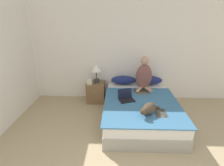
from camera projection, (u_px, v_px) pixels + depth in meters
wall_back at (127, 51)px, 4.38m from camera, size 5.81×0.05×2.55m
bed at (140, 109)px, 3.72m from camera, size 1.49×2.06×0.46m
pillow_near at (124, 80)px, 4.43m from camera, size 0.63×0.24×0.21m
pillow_far at (150, 80)px, 4.41m from camera, size 0.63×0.24×0.21m
person_sitting at (144, 75)px, 4.08m from camera, size 0.38×0.37×0.78m
cat_tabby at (148, 109)px, 3.07m from camera, size 0.42×0.45×0.20m
laptop_open at (126, 98)px, 3.60m from camera, size 0.37×0.33×0.22m
nightstand at (96, 92)px, 4.50m from camera, size 0.45×0.44×0.51m
table_lamp at (96, 69)px, 4.33m from camera, size 0.26×0.26×0.48m
tissue_box at (90, 82)px, 4.32m from camera, size 0.12×0.12×0.14m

